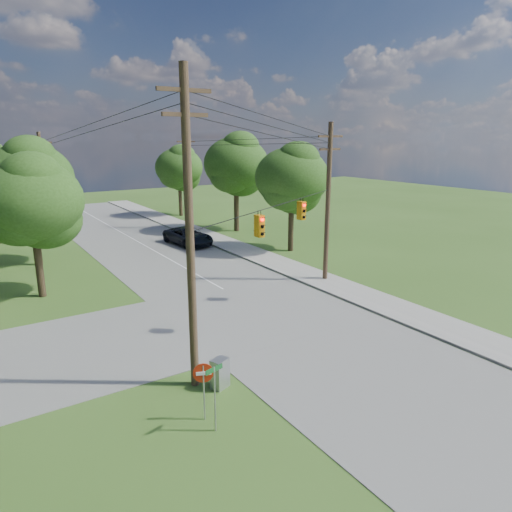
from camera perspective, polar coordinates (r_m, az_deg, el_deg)
ground at (r=20.87m, az=4.65°, el=-12.65°), size 140.00×140.00×0.00m
main_road at (r=25.61m, az=1.36°, el=-7.22°), size 10.00×100.00×0.03m
sidewalk_east at (r=29.67m, az=12.14°, el=-4.35°), size 2.60×100.00×0.12m
pole_sw at (r=16.82m, az=-8.30°, el=3.09°), size 2.00×0.32×12.00m
pole_ne at (r=30.69m, az=8.98°, el=6.82°), size 2.00×0.32×10.50m
pole_north_e at (r=49.22m, az=-8.56°, el=9.33°), size 2.00×0.32×10.00m
pole_north_w at (r=45.28m, az=-24.89°, el=7.70°), size 2.00×0.32×10.00m
power_lines at (r=29.18m, az=-6.85°, el=13.76°), size 13.93×29.62×4.93m
traffic_signals at (r=23.97m, az=3.31°, el=4.88°), size 4.91×3.27×1.05m
tree_w_near at (r=30.02m, az=-26.32°, el=6.20°), size 6.00×6.00×8.40m
tree_w_mid at (r=37.98m, az=-26.50°, el=8.65°), size 6.40×6.40×9.22m
tree_e_near at (r=38.69m, az=4.50°, el=9.71°), size 6.20×6.20×8.81m
tree_e_mid at (r=47.21m, az=-2.52°, el=11.42°), size 6.60×6.60×9.64m
tree_e_far at (r=57.50m, az=-9.59°, el=10.83°), size 5.80×5.80×8.32m
car_main_north at (r=42.03m, az=-8.48°, el=2.48°), size 3.19×5.86×1.56m
control_cabinet at (r=18.45m, az=-4.54°, el=-14.41°), size 0.80×0.70×1.21m
do_not_enter_sign at (r=16.18m, az=-6.58°, el=-14.97°), size 0.67×0.32×2.15m
street_name_sign at (r=15.60m, az=-5.20°, el=-16.33°), size 0.70×0.20×2.38m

